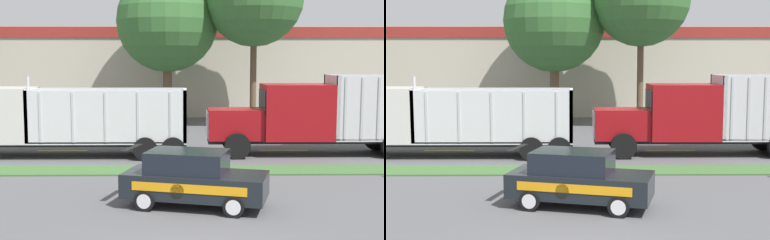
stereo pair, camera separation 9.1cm
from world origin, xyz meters
TOP-DOWN VIEW (x-y plane):
  - grass_verge at (0.00, 9.95)m, footprint 120.00×1.79m
  - centre_line_3 at (-6.10, 14.85)m, footprint 2.40×0.14m
  - centre_line_4 at (-0.70, 14.85)m, footprint 2.40×0.14m
  - centre_line_5 at (4.70, 14.85)m, footprint 2.40×0.14m
  - dump_truck_lead at (-7.11, 13.41)m, footprint 11.71×2.71m
  - dump_truck_mid at (5.95, 13.65)m, footprint 11.61×2.60m
  - rally_car at (0.08, 4.81)m, footprint 4.54×2.82m
  - store_building_backdrop at (0.98, 35.85)m, footprint 34.98×12.10m
  - tree_behind_left at (-1.30, 25.45)m, footprint 6.86×6.86m

SIDE VIEW (x-z plane):
  - centre_line_3 at x=-6.10m, z-range 0.00..0.01m
  - centre_line_4 at x=-0.70m, z-range 0.00..0.01m
  - centre_line_5 at x=4.70m, z-range 0.00..0.01m
  - grass_verge at x=0.00m, z-range 0.00..0.06m
  - rally_car at x=0.08m, z-range 0.00..1.71m
  - dump_truck_lead at x=-7.11m, z-range -0.25..3.42m
  - dump_truck_mid at x=5.95m, z-range -0.13..3.57m
  - store_building_backdrop at x=0.98m, z-range 0.00..6.94m
  - tree_behind_left at x=-1.30m, z-range 1.61..13.76m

